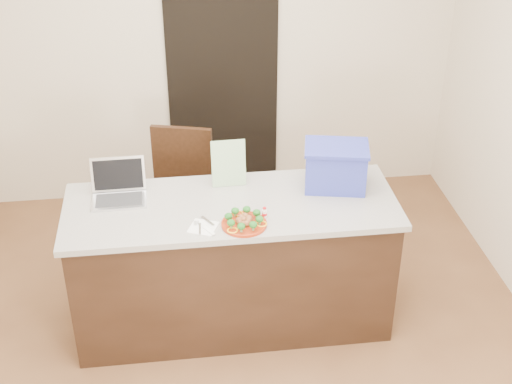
{
  "coord_description": "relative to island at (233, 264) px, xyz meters",
  "views": [
    {
      "loc": [
        -0.32,
        -3.46,
        3.24
      ],
      "look_at": [
        0.15,
        0.2,
        1.02
      ],
      "focal_mm": 50.0,
      "sensor_mm": 36.0,
      "label": 1
    }
  ],
  "objects": [
    {
      "name": "island",
      "position": [
        0.0,
        0.0,
        0.0
      ],
      "size": [
        2.06,
        0.76,
        0.92
      ],
      "color": "black",
      "rests_on": "ground"
    },
    {
      "name": "plate",
      "position": [
        0.05,
        -0.24,
        0.47
      ],
      "size": [
        0.27,
        0.27,
        0.02
      ],
      "rotation": [
        0.0,
        0.0,
        -0.06
      ],
      "color": "#96270D",
      "rests_on": "island"
    },
    {
      "name": "ground",
      "position": [
        0.0,
        -0.25,
        -0.46
      ],
      "size": [
        4.0,
        4.0,
        0.0
      ],
      "primitive_type": "plane",
      "color": "brown",
      "rests_on": "ground"
    },
    {
      "name": "room_shell",
      "position": [
        0.0,
        -0.25,
        1.16
      ],
      "size": [
        4.0,
        4.0,
        4.0
      ],
      "color": "white",
      "rests_on": "ground"
    },
    {
      "name": "meatballs",
      "position": [
        0.05,
        -0.25,
        0.49
      ],
      "size": [
        0.11,
        0.11,
        0.04
      ],
      "color": "brown",
      "rests_on": "plate"
    },
    {
      "name": "broccoli",
      "position": [
        0.05,
        -0.24,
        0.51
      ],
      "size": [
        0.22,
        0.22,
        0.04
      ],
      "color": "#144C15",
      "rests_on": "plate"
    },
    {
      "name": "blue_box",
      "position": [
        0.68,
        0.13,
        0.6
      ],
      "size": [
        0.45,
        0.36,
        0.29
      ],
      "rotation": [
        0.0,
        0.0,
        -0.2
      ],
      "color": "#293296",
      "rests_on": "island"
    },
    {
      "name": "yogurt_bottle",
      "position": [
        0.18,
        -0.17,
        0.48
      ],
      "size": [
        0.03,
        0.03,
        0.07
      ],
      "rotation": [
        0.0,
        0.0,
        0.25
      ],
      "color": "white",
      "rests_on": "island"
    },
    {
      "name": "fork",
      "position": [
        -0.21,
        -0.23,
        0.47
      ],
      "size": [
        0.03,
        0.14,
        0.0
      ],
      "rotation": [
        0.0,
        0.0,
        -0.07
      ],
      "color": "#BABBBF",
      "rests_on": "napkin"
    },
    {
      "name": "pepper_rings",
      "position": [
        0.05,
        -0.24,
        0.48
      ],
      "size": [
        0.24,
        0.24,
        0.01
      ],
      "color": "#FCAF1A",
      "rests_on": "plate"
    },
    {
      "name": "chair",
      "position": [
        -0.27,
        0.82,
        0.11
      ],
      "size": [
        0.55,
        0.56,
        1.01
      ],
      "rotation": [
        0.0,
        0.0,
        -0.27
      ],
      "color": "#331C0F",
      "rests_on": "ground"
    },
    {
      "name": "napkin",
      "position": [
        -0.19,
        -0.24,
        0.46
      ],
      "size": [
        0.2,
        0.2,
        0.01
      ],
      "primitive_type": "cube",
      "rotation": [
        0.0,
        0.0,
        -0.4
      ],
      "color": "white",
      "rests_on": "island"
    },
    {
      "name": "doorway",
      "position": [
        0.1,
        1.73,
        0.54
      ],
      "size": [
        0.9,
        0.02,
        2.0
      ],
      "primitive_type": "cube",
      "color": "black",
      "rests_on": "ground"
    },
    {
      "name": "knife",
      "position": [
        -0.16,
        -0.26,
        0.47
      ],
      "size": [
        0.08,
        0.21,
        0.01
      ],
      "rotation": [
        0.0,
        0.0,
        0.55
      ],
      "color": "white",
      "rests_on": "napkin"
    },
    {
      "name": "laptop",
      "position": [
        -0.69,
        0.18,
        0.52
      ],
      "size": [
        0.34,
        0.27,
        0.24
      ],
      "rotation": [
        0.0,
        0.0,
        0.01
      ],
      "color": "silver",
      "rests_on": "island"
    },
    {
      "name": "leaflet",
      "position": [
        0.01,
        0.24,
        0.61
      ],
      "size": [
        0.22,
        0.05,
        0.31
      ],
      "primitive_type": "cube",
      "rotation": [
        -0.14,
        0.0,
        0.03
      ],
      "color": "silver",
      "rests_on": "island"
    }
  ]
}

